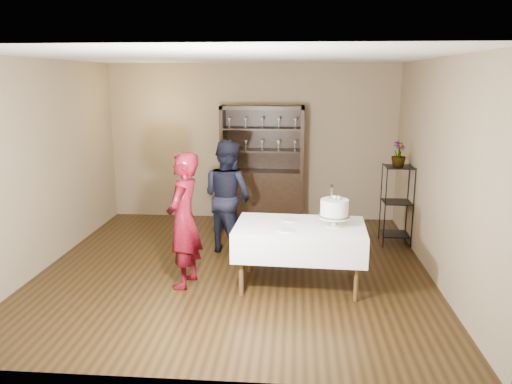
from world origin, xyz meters
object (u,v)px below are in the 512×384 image
at_px(man, 228,196).
at_px(cake, 334,209).
at_px(china_hutch, 262,184).
at_px(cake_table, 300,239).
at_px(plant_etagere, 397,202).
at_px(woman, 184,220).
at_px(potted_plant, 399,154).

height_order(man, cake, man).
bearing_deg(china_hutch, cake_table, -76.92).
xyz_separation_m(plant_etagere, cake, (-1.05, -1.69, 0.31)).
xyz_separation_m(china_hutch, man, (-0.39, -1.57, 0.14)).
xyz_separation_m(cake_table, man, (-1.02, 1.16, 0.23)).
xyz_separation_m(plant_etagere, woman, (-2.81, -1.78, 0.16)).
bearing_deg(potted_plant, cake_table, -130.97).
height_order(cake, potted_plant, potted_plant).
xyz_separation_m(china_hutch, cake, (1.03, -2.74, 0.30)).
distance_m(plant_etagere, cake_table, 2.22).
bearing_deg(man, cake_table, 166.62).
height_order(cake_table, potted_plant, potted_plant).
relative_size(man, potted_plant, 4.39).
height_order(man, potted_plant, man).
distance_m(china_hutch, woman, 2.93).
bearing_deg(cake_table, china_hutch, 103.08).
height_order(plant_etagere, woman, woman).
relative_size(cake, potted_plant, 1.37).
relative_size(china_hutch, cake_table, 1.28).
relative_size(plant_etagere, man, 0.74).
xyz_separation_m(cake_table, potted_plant, (1.42, 1.64, 0.79)).
bearing_deg(china_hutch, woman, -104.57).
xyz_separation_m(woman, potted_plant, (2.79, 1.74, 0.56)).
relative_size(cake_table, potted_plant, 4.24).
bearing_deg(china_hutch, man, -103.89).
distance_m(plant_etagere, man, 2.53).
height_order(cake_table, cake, cake).
relative_size(cake_table, cake, 3.10).
height_order(china_hutch, plant_etagere, china_hutch).
relative_size(china_hutch, plant_etagere, 1.67).
bearing_deg(woman, cake, 101.56).
bearing_deg(plant_etagere, cake_table, -130.77).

